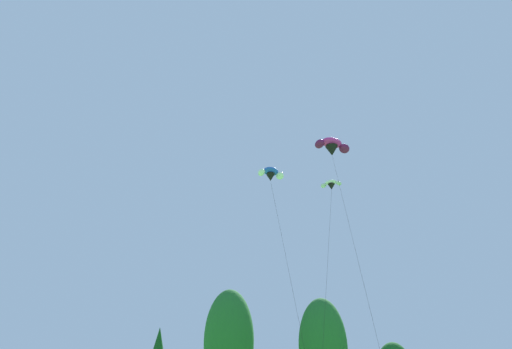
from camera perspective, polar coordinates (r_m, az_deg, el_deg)
name	(u,v)px	position (r m, az deg, el deg)	size (l,w,h in m)	color
treeline_tree_b	(229,341)	(60.17, -3.22, -19.03)	(5.92, 5.92, 15.25)	#472D19
treeline_tree_c	(323,347)	(58.65, 7.93, -19.51)	(5.53, 5.53, 13.83)	#472D19
parafoil_kite_high_white	(331,185)	(50.51, 8.88, -1.21)	(3.54, 15.26, 21.95)	white
parafoil_kite_mid_magenta	(332,147)	(45.79, 8.96, 3.26)	(6.46, 10.69, 23.57)	#D12893
parafoil_kite_far_blue_white	(271,174)	(44.73, 1.75, 0.02)	(7.11, 8.61, 20.83)	blue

